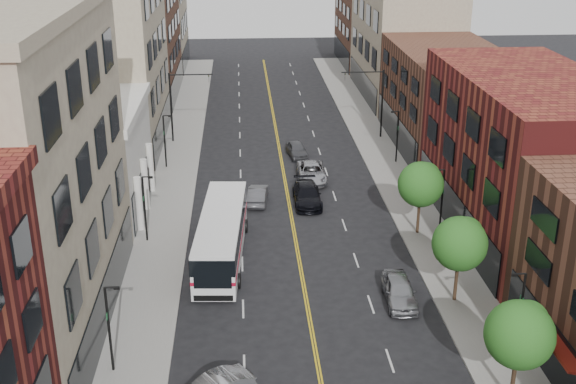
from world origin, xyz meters
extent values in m
cube|color=gray|center=(-10.00, 35.00, 0.07)|extent=(4.00, 110.00, 0.15)
cube|color=gray|center=(10.00, 35.00, 0.07)|extent=(4.00, 110.00, 0.15)
cube|color=gray|center=(-17.00, 13.00, 9.00)|extent=(10.00, 22.00, 18.00)
cube|color=silver|center=(-17.00, 31.00, 4.00)|extent=(10.00, 14.00, 8.00)
cube|color=gray|center=(-17.00, 48.00, 9.00)|extent=(10.00, 20.00, 18.00)
cube|color=brown|center=(-17.00, 68.00, 7.50)|extent=(10.00, 20.00, 15.00)
cube|color=gray|center=(-17.00, 86.00, 10.00)|extent=(10.00, 16.00, 20.00)
cube|color=maroon|center=(17.00, 24.00, 6.00)|extent=(10.00, 22.00, 12.00)
cube|color=brown|center=(17.00, 45.00, 5.00)|extent=(10.00, 20.00, 10.00)
cube|color=gray|center=(17.00, 66.00, 7.00)|extent=(10.00, 22.00, 14.00)
cube|color=brown|center=(17.00, 86.00, 5.50)|extent=(10.00, 18.00, 11.00)
cylinder|color=black|center=(9.30, 4.00, 1.40)|extent=(0.22, 0.22, 2.50)
sphere|color=#225718|center=(9.30, 4.00, 4.04)|extent=(3.40, 3.40, 3.40)
sphere|color=#225718|center=(9.80, 4.40, 4.55)|extent=(2.04, 2.04, 2.04)
cylinder|color=black|center=(9.30, 14.00, 1.40)|extent=(0.22, 0.22, 2.50)
sphere|color=#225718|center=(9.30, 14.00, 4.04)|extent=(3.40, 3.40, 3.40)
sphere|color=#225718|center=(9.80, 14.40, 4.55)|extent=(2.04, 2.04, 2.04)
cylinder|color=black|center=(9.30, 24.00, 1.40)|extent=(0.22, 0.22, 2.50)
sphere|color=#225718|center=(9.30, 24.00, 4.04)|extent=(3.40, 3.40, 3.40)
sphere|color=#225718|center=(9.80, 24.40, 4.55)|extent=(2.04, 2.04, 2.04)
cylinder|color=black|center=(-11.00, 8.00, 2.65)|extent=(0.14, 0.14, 5.00)
cylinder|color=black|center=(-10.65, 8.00, 5.15)|extent=(0.70, 0.10, 0.10)
cube|color=black|center=(-10.40, 8.00, 5.10)|extent=(0.28, 0.14, 0.14)
cube|color=#19592D|center=(-11.00, 8.00, 3.55)|extent=(0.04, 0.55, 0.35)
cylinder|color=black|center=(-11.00, 24.00, 2.65)|extent=(0.14, 0.14, 5.00)
cylinder|color=black|center=(-10.65, 24.00, 5.15)|extent=(0.70, 0.10, 0.10)
cube|color=black|center=(-10.40, 24.00, 5.10)|extent=(0.28, 0.14, 0.14)
cube|color=#19592D|center=(-11.00, 24.00, 3.55)|extent=(0.04, 0.55, 0.35)
cylinder|color=black|center=(-11.00, 40.00, 2.65)|extent=(0.14, 0.14, 5.00)
cylinder|color=black|center=(-10.65, 40.00, 5.15)|extent=(0.70, 0.10, 0.10)
cube|color=black|center=(-10.40, 40.00, 5.10)|extent=(0.28, 0.14, 0.14)
cube|color=#19592D|center=(-11.00, 40.00, 3.55)|extent=(0.04, 0.55, 0.35)
cylinder|color=black|center=(11.00, 8.00, 2.65)|extent=(0.14, 0.14, 5.00)
cylinder|color=black|center=(10.65, 8.00, 5.15)|extent=(0.70, 0.10, 0.10)
cube|color=black|center=(10.40, 8.00, 5.10)|extent=(0.28, 0.14, 0.14)
cube|color=#19592D|center=(11.00, 8.00, 3.55)|extent=(0.04, 0.55, 0.35)
cylinder|color=black|center=(11.00, 24.00, 2.65)|extent=(0.14, 0.14, 5.00)
cylinder|color=black|center=(10.65, 24.00, 5.15)|extent=(0.70, 0.10, 0.10)
cube|color=black|center=(10.40, 24.00, 5.10)|extent=(0.28, 0.14, 0.14)
cube|color=#19592D|center=(11.00, 24.00, 3.55)|extent=(0.04, 0.55, 0.35)
cylinder|color=black|center=(11.00, 40.00, 2.65)|extent=(0.14, 0.14, 5.00)
cylinder|color=black|center=(10.65, 40.00, 5.15)|extent=(0.70, 0.10, 0.10)
cube|color=black|center=(10.40, 40.00, 5.10)|extent=(0.28, 0.14, 0.14)
cube|color=#19592D|center=(11.00, 40.00, 3.55)|extent=(0.04, 0.55, 0.35)
cylinder|color=black|center=(-11.00, 48.00, 3.75)|extent=(0.18, 0.18, 7.20)
cylinder|color=black|center=(-8.80, 48.00, 7.15)|extent=(4.40, 0.12, 0.12)
imported|color=black|center=(-7.00, 48.00, 6.75)|extent=(0.15, 0.18, 0.90)
cylinder|color=black|center=(11.00, 48.00, 3.75)|extent=(0.18, 0.18, 7.20)
cylinder|color=black|center=(8.80, 48.00, 7.15)|extent=(4.40, 0.12, 0.12)
imported|color=black|center=(7.00, 48.00, 6.75)|extent=(0.15, 0.18, 0.90)
cube|color=white|center=(-5.40, 21.02, 1.77)|extent=(3.65, 13.01, 3.11)
cube|color=black|center=(-5.40, 21.02, 2.52)|extent=(3.70, 13.06, 1.12)
cube|color=#A50B23|center=(-5.40, 21.02, 1.45)|extent=(3.70, 13.06, 0.24)
cube|color=black|center=(-5.84, 14.59, 2.03)|extent=(2.35, 0.22, 1.71)
cylinder|color=black|center=(-7.10, 16.84, 0.51)|extent=(0.37, 1.05, 1.03)
cylinder|color=black|center=(-4.28, 16.65, 0.51)|extent=(0.37, 1.05, 1.03)
cylinder|color=black|center=(-6.52, 25.39, 0.51)|extent=(0.37, 1.05, 1.03)
cylinder|color=black|center=(-3.70, 25.20, 0.51)|extent=(0.37, 1.05, 1.03)
imported|color=gray|center=(5.80, 14.19, 0.80)|extent=(2.04, 4.74, 1.59)
imported|color=#48484D|center=(-2.60, 31.01, 0.71)|extent=(1.97, 4.44, 1.42)
imported|color=black|center=(1.50, 30.50, 0.79)|extent=(2.24, 5.47, 1.59)
imported|color=#ACAEB4|center=(2.41, 35.89, 0.76)|extent=(2.61, 5.51, 1.52)
imported|color=#48494D|center=(1.57, 42.60, 0.70)|extent=(2.22, 4.32, 1.41)
camera|label=1|loc=(-3.84, -24.83, 23.39)|focal=45.00mm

